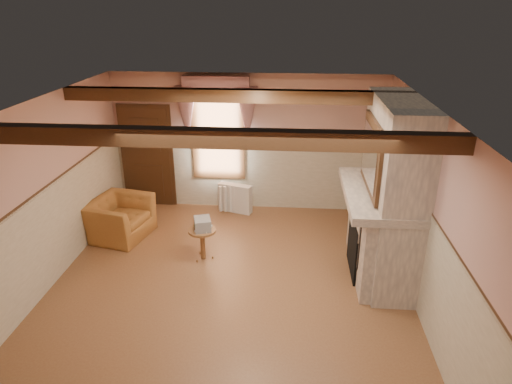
# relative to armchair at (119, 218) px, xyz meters

# --- Properties ---
(floor) EXTENTS (5.50, 6.00, 0.01)m
(floor) POSITION_rel_armchair_xyz_m (2.25, -1.46, -0.36)
(floor) COLOR brown
(floor) RESTS_ON ground
(ceiling) EXTENTS (5.50, 6.00, 0.01)m
(ceiling) POSITION_rel_armchair_xyz_m (2.25, -1.46, 2.44)
(ceiling) COLOR silver
(ceiling) RESTS_ON wall_back
(wall_back) EXTENTS (5.50, 0.02, 2.80)m
(wall_back) POSITION_rel_armchair_xyz_m (2.25, 1.54, 1.04)
(wall_back) COLOR tan
(wall_back) RESTS_ON floor
(wall_front) EXTENTS (5.50, 0.02, 2.80)m
(wall_front) POSITION_rel_armchair_xyz_m (2.25, -4.46, 1.04)
(wall_front) COLOR tan
(wall_front) RESTS_ON floor
(wall_left) EXTENTS (0.02, 6.00, 2.80)m
(wall_left) POSITION_rel_armchair_xyz_m (-0.50, -1.46, 1.04)
(wall_left) COLOR tan
(wall_left) RESTS_ON floor
(wall_right) EXTENTS (0.02, 6.00, 2.80)m
(wall_right) POSITION_rel_armchair_xyz_m (5.00, -1.46, 1.04)
(wall_right) COLOR tan
(wall_right) RESTS_ON floor
(wainscot) EXTENTS (5.50, 6.00, 1.50)m
(wainscot) POSITION_rel_armchair_xyz_m (2.25, -1.46, 0.39)
(wainscot) COLOR beige
(wainscot) RESTS_ON floor
(chair_rail) EXTENTS (5.50, 6.00, 0.08)m
(chair_rail) POSITION_rel_armchair_xyz_m (2.25, -1.46, 1.14)
(chair_rail) COLOR black
(chair_rail) RESTS_ON wainscot
(firebox) EXTENTS (0.20, 0.95, 0.90)m
(firebox) POSITION_rel_armchair_xyz_m (4.25, -0.86, 0.09)
(firebox) COLOR black
(firebox) RESTS_ON floor
(armchair) EXTENTS (1.20, 1.30, 0.72)m
(armchair) POSITION_rel_armchair_xyz_m (0.00, 0.00, 0.00)
(armchair) COLOR #9E662D
(armchair) RESTS_ON floor
(side_table) EXTENTS (0.56, 0.56, 0.55)m
(side_table) POSITION_rel_armchair_xyz_m (1.69, -0.68, -0.08)
(side_table) COLOR brown
(side_table) RESTS_ON floor
(book_stack) EXTENTS (0.34, 0.38, 0.20)m
(book_stack) POSITION_rel_armchair_xyz_m (1.71, -0.68, 0.29)
(book_stack) COLOR #B7AD8C
(book_stack) RESTS_ON side_table
(radiator) EXTENTS (0.72, 0.38, 0.60)m
(radiator) POSITION_rel_armchair_xyz_m (2.01, 1.24, -0.06)
(radiator) COLOR silver
(radiator) RESTS_ON floor
(bowl) EXTENTS (0.36, 0.36, 0.09)m
(bowl) POSITION_rel_armchair_xyz_m (4.49, -0.67, 1.10)
(bowl) COLOR brown
(bowl) RESTS_ON mantel
(mantel_clock) EXTENTS (0.14, 0.24, 0.20)m
(mantel_clock) POSITION_rel_armchair_xyz_m (4.49, -0.05, 1.16)
(mantel_clock) COLOR #2F200D
(mantel_clock) RESTS_ON mantel
(oil_lamp) EXTENTS (0.11, 0.11, 0.28)m
(oil_lamp) POSITION_rel_armchair_xyz_m (4.49, -0.60, 1.20)
(oil_lamp) COLOR #B37432
(oil_lamp) RESTS_ON mantel
(candle_red) EXTENTS (0.06, 0.06, 0.16)m
(candle_red) POSITION_rel_armchair_xyz_m (4.49, -1.36, 1.14)
(candle_red) COLOR maroon
(candle_red) RESTS_ON mantel
(jar_yellow) EXTENTS (0.06, 0.06, 0.12)m
(jar_yellow) POSITION_rel_armchair_xyz_m (4.49, -1.44, 1.12)
(jar_yellow) COLOR gold
(jar_yellow) RESTS_ON mantel
(fireplace) EXTENTS (0.85, 2.00, 2.80)m
(fireplace) POSITION_rel_armchair_xyz_m (4.67, -0.86, 1.04)
(fireplace) COLOR gray
(fireplace) RESTS_ON floor
(mantel) EXTENTS (1.05, 2.05, 0.12)m
(mantel) POSITION_rel_armchair_xyz_m (4.49, -0.86, 1.00)
(mantel) COLOR gray
(mantel) RESTS_ON fireplace
(overmantel_mirror) EXTENTS (0.06, 1.44, 1.04)m
(overmantel_mirror) POSITION_rel_armchair_xyz_m (4.31, -0.86, 1.61)
(overmantel_mirror) COLOR silver
(overmantel_mirror) RESTS_ON fireplace
(door) EXTENTS (1.10, 0.10, 2.10)m
(door) POSITION_rel_armchair_xyz_m (0.15, 1.48, 0.69)
(door) COLOR black
(door) RESTS_ON floor
(window) EXTENTS (1.06, 0.08, 2.02)m
(window) POSITION_rel_armchair_xyz_m (1.65, 1.51, 1.29)
(window) COLOR white
(window) RESTS_ON wall_back
(window_drapes) EXTENTS (1.30, 0.14, 1.40)m
(window_drapes) POSITION_rel_armchair_xyz_m (1.65, 1.42, 1.89)
(window_drapes) COLOR gray
(window_drapes) RESTS_ON wall_back
(ceiling_beam_front) EXTENTS (5.50, 0.18, 0.20)m
(ceiling_beam_front) POSITION_rel_armchair_xyz_m (2.25, -2.66, 2.34)
(ceiling_beam_front) COLOR black
(ceiling_beam_front) RESTS_ON ceiling
(ceiling_beam_back) EXTENTS (5.50, 0.18, 0.20)m
(ceiling_beam_back) POSITION_rel_armchair_xyz_m (2.25, -0.26, 2.34)
(ceiling_beam_back) COLOR black
(ceiling_beam_back) RESTS_ON ceiling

